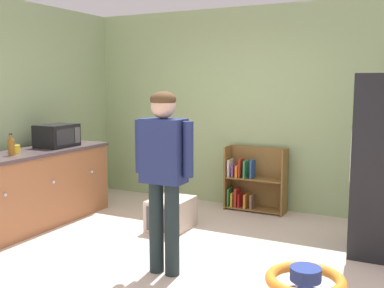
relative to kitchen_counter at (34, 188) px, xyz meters
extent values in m
plane|color=beige|center=(2.20, -0.34, -0.45)|extent=(12.00, 12.00, 0.00)
cube|color=#9BB67D|center=(2.20, 1.99, 0.90)|extent=(5.20, 0.06, 2.70)
cube|color=#98B27E|center=(-0.43, 0.47, 0.90)|extent=(0.06, 2.99, 2.70)
cube|color=#9E603C|center=(0.00, 0.00, -0.02)|extent=(0.60, 2.06, 0.86)
cube|color=#4F3F42|center=(0.00, 0.00, 0.43)|extent=(0.64, 2.10, 0.04)
sphere|color=silver|center=(0.31, -0.69, 0.11)|extent=(0.04, 0.04, 0.04)
sphere|color=silver|center=(0.31, 0.00, 0.11)|extent=(0.04, 0.04, 0.04)
sphere|color=silver|center=(0.31, 0.69, 0.11)|extent=(0.04, 0.04, 0.04)
cylinder|color=silver|center=(3.49, 0.71, 0.53)|extent=(0.02, 0.02, 0.50)
cube|color=#333333|center=(3.50, 0.88, 0.83)|extent=(0.01, 0.67, 0.01)
cube|color=brown|center=(1.77, 1.77, -0.03)|extent=(0.02, 0.28, 0.85)
cube|color=brown|center=(2.55, 1.77, -0.03)|extent=(0.02, 0.28, 0.85)
cube|color=brown|center=(2.16, 1.90, -0.03)|extent=(0.80, 0.02, 0.85)
cube|color=brown|center=(2.16, 1.77, -0.42)|extent=(0.76, 0.24, 0.02)
cube|color=brown|center=(2.16, 1.77, -0.02)|extent=(0.76, 0.24, 0.02)
cube|color=#378742|center=(1.81, 1.75, -0.29)|extent=(0.02, 0.17, 0.24)
cube|color=silver|center=(1.81, 1.75, 0.11)|extent=(0.03, 0.17, 0.23)
cube|color=gold|center=(1.85, 1.75, -0.32)|extent=(0.02, 0.17, 0.18)
cube|color=#863F96|center=(1.86, 1.75, 0.07)|extent=(0.02, 0.17, 0.16)
cube|color=#AF2A1D|center=(1.91, 1.75, -0.29)|extent=(0.03, 0.17, 0.25)
cube|color=orange|center=(1.92, 1.75, 0.07)|extent=(0.03, 0.17, 0.16)
cube|color=#B3231F|center=(1.96, 1.75, -0.32)|extent=(0.02, 0.17, 0.19)
cube|color=red|center=(1.96, 1.75, 0.12)|extent=(0.02, 0.17, 0.25)
cube|color=orange|center=(2.04, 1.75, -0.32)|extent=(0.03, 0.17, 0.18)
cube|color=#2E914F|center=(2.03, 1.75, 0.11)|extent=(0.02, 0.17, 0.23)
cube|color=brown|center=(2.13, 1.75, -0.32)|extent=(0.03, 0.17, 0.19)
cube|color=#2A529C|center=(2.12, 1.75, 0.12)|extent=(0.02, 0.17, 0.24)
cylinder|color=#1C2829|center=(2.01, -0.52, -0.04)|extent=(0.13, 0.13, 0.83)
cylinder|color=#1C2829|center=(2.17, -0.52, -0.04)|extent=(0.13, 0.13, 0.83)
cube|color=navy|center=(2.09, -0.52, 0.65)|extent=(0.38, 0.22, 0.56)
cylinder|color=navy|center=(1.85, -0.52, 0.68)|extent=(0.09, 0.09, 0.47)
cylinder|color=navy|center=(2.33, -0.52, 0.68)|extent=(0.09, 0.09, 0.47)
sphere|color=#D7AA8C|center=(2.09, -0.52, 1.04)|extent=(0.21, 0.21, 0.21)
ellipsoid|color=#47311C|center=(2.09, -0.52, 1.10)|extent=(0.22, 0.22, 0.14)
torus|color=orange|center=(3.36, -0.60, -0.23)|extent=(0.60, 0.60, 0.08)
cylinder|color=navy|center=(3.36, -0.60, -0.18)|extent=(0.23, 0.23, 0.10)
cylinder|color=silver|center=(3.25, -0.41, -0.32)|extent=(0.02, 0.02, 0.18)
cube|color=beige|center=(1.52, 0.61, -0.27)|extent=(0.42, 0.54, 0.36)
cube|color=#424247|center=(1.52, 0.33, -0.27)|extent=(0.32, 0.01, 0.27)
cube|color=black|center=(0.02, 0.40, 0.59)|extent=(0.36, 0.48, 0.28)
cube|color=#2D2D33|center=(0.20, 0.35, 0.59)|extent=(0.01, 0.31, 0.20)
cube|color=#515156|center=(0.20, 0.57, 0.59)|extent=(0.01, 0.10, 0.20)
cylinder|color=red|center=(0.03, 0.76, 0.54)|extent=(0.07, 0.07, 0.18)
cylinder|color=red|center=(0.03, 0.76, 0.65)|extent=(0.03, 0.03, 0.05)
cylinder|color=black|center=(0.03, 0.76, 0.69)|extent=(0.04, 0.04, 0.02)
cylinder|color=#9E661E|center=(0.07, -0.36, 0.54)|extent=(0.07, 0.07, 0.18)
cylinder|color=#9E661E|center=(0.07, -0.36, 0.65)|extent=(0.03, 0.03, 0.05)
cylinder|color=black|center=(0.07, -0.36, 0.69)|extent=(0.04, 0.04, 0.02)
cylinder|color=#2C9650|center=(-0.11, -0.18, 0.50)|extent=(0.08, 0.08, 0.09)
cylinder|color=yellow|center=(0.00, -0.22, 0.50)|extent=(0.08, 0.08, 0.09)
camera|label=1|loc=(4.07, -3.91, 1.23)|focal=42.88mm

